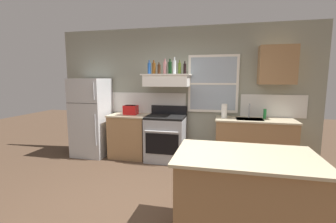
# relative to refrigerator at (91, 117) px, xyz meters

# --- Properties ---
(ground_plane) EXTENTS (16.00, 16.00, 0.00)m
(ground_plane) POSITION_rel_refrigerator_xyz_m (1.90, -1.84, -0.83)
(ground_plane) COLOR #4C3828
(back_wall) EXTENTS (5.40, 0.11, 2.70)m
(back_wall) POSITION_rel_refrigerator_xyz_m (1.93, 0.39, 0.52)
(back_wall) COLOR gray
(back_wall) RESTS_ON ground_plane
(refrigerator) EXTENTS (0.70, 0.72, 1.66)m
(refrigerator) POSITION_rel_refrigerator_xyz_m (0.00, 0.00, 0.00)
(refrigerator) COLOR #B7BABC
(refrigerator) RESTS_ON ground_plane
(counter_left_of_stove) EXTENTS (0.79, 0.63, 0.91)m
(counter_left_of_stove) POSITION_rel_refrigerator_xyz_m (0.85, 0.06, -0.37)
(counter_left_of_stove) COLOR #9E754C
(counter_left_of_stove) RESTS_ON ground_plane
(toaster) EXTENTS (0.30, 0.20, 0.19)m
(toaster) POSITION_rel_refrigerator_xyz_m (0.88, 0.07, 0.18)
(toaster) COLOR red
(toaster) RESTS_ON counter_left_of_stove
(stove_range) EXTENTS (0.76, 0.69, 1.09)m
(stove_range) POSITION_rel_refrigerator_xyz_m (1.65, 0.02, -0.36)
(stove_range) COLOR #9EA0A5
(stove_range) RESTS_ON ground_plane
(range_hood_shelf) EXTENTS (0.96, 0.52, 0.24)m
(range_hood_shelf) POSITION_rel_refrigerator_xyz_m (1.65, 0.12, 0.80)
(range_hood_shelf) COLOR white
(bottle_blue_liqueur) EXTENTS (0.07, 0.07, 0.27)m
(bottle_blue_liqueur) POSITION_rel_refrigerator_xyz_m (1.30, 0.07, 1.03)
(bottle_blue_liqueur) COLOR #1E478C
(bottle_blue_liqueur) RESTS_ON range_hood_shelf
(bottle_amber_wine) EXTENTS (0.07, 0.07, 0.27)m
(bottle_amber_wine) POSITION_rel_refrigerator_xyz_m (1.39, 0.10, 1.03)
(bottle_amber_wine) COLOR brown
(bottle_amber_wine) RESTS_ON range_hood_shelf
(bottle_brown_stout) EXTENTS (0.06, 0.06, 0.23)m
(bottle_brown_stout) POSITION_rel_refrigerator_xyz_m (1.49, 0.09, 1.01)
(bottle_brown_stout) COLOR #381E0F
(bottle_brown_stout) RESTS_ON range_hood_shelf
(bottle_rose_pink) EXTENTS (0.07, 0.07, 0.30)m
(bottle_rose_pink) POSITION_rel_refrigerator_xyz_m (1.59, 0.18, 1.04)
(bottle_rose_pink) COLOR #C67F84
(bottle_rose_pink) RESTS_ON range_hood_shelf
(bottle_dark_green_wine) EXTENTS (0.07, 0.07, 0.30)m
(bottle_dark_green_wine) POSITION_rel_refrigerator_xyz_m (1.70, 0.17, 1.04)
(bottle_dark_green_wine) COLOR #143819
(bottle_dark_green_wine) RESTS_ON range_hood_shelf
(bottle_clear_tall) EXTENTS (0.06, 0.06, 0.33)m
(bottle_clear_tall) POSITION_rel_refrigerator_xyz_m (1.81, 0.08, 1.05)
(bottle_clear_tall) COLOR silver
(bottle_clear_tall) RESTS_ON range_hood_shelf
(bottle_olive_oil_square) EXTENTS (0.06, 0.06, 0.27)m
(bottle_olive_oil_square) POSITION_rel_refrigerator_xyz_m (1.91, 0.12, 1.03)
(bottle_olive_oil_square) COLOR #4C601E
(bottle_olive_oil_square) RESTS_ON range_hood_shelf
(bottle_balsamic_dark) EXTENTS (0.06, 0.06, 0.25)m
(bottle_balsamic_dark) POSITION_rel_refrigerator_xyz_m (2.01, 0.12, 1.02)
(bottle_balsamic_dark) COLOR black
(bottle_balsamic_dark) RESTS_ON range_hood_shelf
(counter_right_with_sink) EXTENTS (1.43, 0.63, 0.91)m
(counter_right_with_sink) POSITION_rel_refrigerator_xyz_m (3.35, 0.06, -0.37)
(counter_right_with_sink) COLOR #9E754C
(counter_right_with_sink) RESTS_ON ground_plane
(sink_faucet) EXTENTS (0.03, 0.17, 0.28)m
(sink_faucet) POSITION_rel_refrigerator_xyz_m (3.25, 0.16, 0.26)
(sink_faucet) COLOR silver
(sink_faucet) RESTS_ON counter_right_with_sink
(paper_towel_roll) EXTENTS (0.11, 0.11, 0.27)m
(paper_towel_roll) POSITION_rel_refrigerator_xyz_m (2.79, 0.06, 0.22)
(paper_towel_roll) COLOR white
(paper_towel_roll) RESTS_ON counter_right_with_sink
(dish_soap_bottle) EXTENTS (0.06, 0.06, 0.18)m
(dish_soap_bottle) POSITION_rel_refrigerator_xyz_m (3.53, 0.16, 0.17)
(dish_soap_bottle) COLOR #268C3F
(dish_soap_bottle) RESTS_ON counter_right_with_sink
(kitchen_island) EXTENTS (1.40, 0.90, 0.91)m
(kitchen_island) POSITION_rel_refrigerator_xyz_m (3.00, -2.13, -0.37)
(kitchen_island) COLOR #9E754C
(kitchen_island) RESTS_ON ground_plane
(upper_cabinet_right) EXTENTS (0.64, 0.32, 0.70)m
(upper_cabinet_right) POSITION_rel_refrigerator_xyz_m (3.70, 0.20, 1.07)
(upper_cabinet_right) COLOR #9E754C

